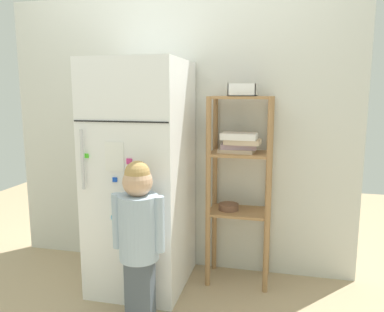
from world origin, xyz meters
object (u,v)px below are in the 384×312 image
(refrigerator, at_px, (142,176))
(child_standing, at_px, (138,227))
(fruit_bin, at_px, (243,91))
(pantry_shelf_unit, at_px, (239,167))

(refrigerator, bearing_deg, child_standing, -72.08)
(fruit_bin, bearing_deg, refrigerator, -164.27)
(pantry_shelf_unit, bearing_deg, child_standing, -127.75)
(child_standing, bearing_deg, refrigerator, 107.92)
(refrigerator, bearing_deg, pantry_shelf_unit, 15.56)
(refrigerator, height_order, pantry_shelf_unit, refrigerator)
(pantry_shelf_unit, distance_m, fruit_bin, 0.53)
(refrigerator, relative_size, pantry_shelf_unit, 1.18)
(child_standing, xyz_separation_m, pantry_shelf_unit, (0.51, 0.66, 0.25))
(refrigerator, height_order, child_standing, refrigerator)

